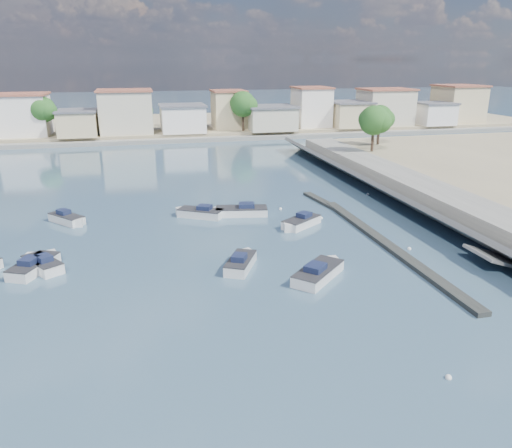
% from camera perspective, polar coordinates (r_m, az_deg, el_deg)
% --- Properties ---
extents(ground, '(400.00, 400.00, 0.00)m').
position_cam_1_polar(ground, '(69.59, -2.10, 5.58)').
color(ground, '#304D60').
rests_on(ground, ground).
extents(seawall_walkway, '(5.00, 90.00, 1.80)m').
position_cam_1_polar(seawall_walkway, '(52.76, 24.32, 0.79)').
color(seawall_walkway, slate).
rests_on(seawall_walkway, ground).
extents(breakwater, '(2.00, 31.02, 0.35)m').
position_cam_1_polar(breakwater, '(46.67, 13.03, -1.11)').
color(breakwater, black).
rests_on(breakwater, ground).
extents(far_shore_land, '(160.00, 40.00, 1.40)m').
position_cam_1_polar(far_shore_land, '(120.21, -7.12, 11.18)').
color(far_shore_land, gray).
rests_on(far_shore_land, ground).
extents(far_shore_quay, '(160.00, 2.50, 0.80)m').
position_cam_1_polar(far_shore_quay, '(99.60, -5.69, 9.60)').
color(far_shore_quay, slate).
rests_on(far_shore_quay, ground).
extents(far_town, '(113.01, 12.80, 8.35)m').
position_cam_1_polar(far_town, '(106.75, -0.38, 12.72)').
color(far_town, beige).
rests_on(far_town, far_shore_land).
extents(shore_trees, '(74.56, 38.32, 7.92)m').
position_cam_1_polar(shore_trees, '(97.55, -0.57, 12.95)').
color(shore_trees, '#38281E').
rests_on(shore_trees, ground).
extents(motorboat_a, '(3.54, 4.17, 1.48)m').
position_cam_1_polar(motorboat_a, '(41.71, -23.33, -4.24)').
color(motorboat_a, silver).
rests_on(motorboat_a, ground).
extents(motorboat_b, '(3.26, 4.42, 1.48)m').
position_cam_1_polar(motorboat_b, '(38.63, -1.69, -4.43)').
color(motorboat_b, silver).
rests_on(motorboat_b, ground).
extents(motorboat_c, '(6.01, 2.95, 1.48)m').
position_cam_1_polar(motorboat_c, '(51.48, -1.99, 1.44)').
color(motorboat_c, silver).
rests_on(motorboat_c, ground).
extents(motorboat_d, '(4.45, 3.91, 1.48)m').
position_cam_1_polar(motorboat_d, '(48.00, 5.04, 0.11)').
color(motorboat_d, silver).
rests_on(motorboat_d, ground).
extents(motorboat_e, '(3.51, 4.90, 1.48)m').
position_cam_1_polar(motorboat_e, '(41.62, -23.85, -4.36)').
color(motorboat_e, silver).
rests_on(motorboat_e, ground).
extents(motorboat_f, '(4.83, 3.86, 1.48)m').
position_cam_1_polar(motorboat_f, '(51.23, -6.60, 1.24)').
color(motorboat_f, silver).
rests_on(motorboat_f, ground).
extents(motorboat_g, '(3.77, 4.03, 1.48)m').
position_cam_1_polar(motorboat_g, '(52.24, -20.69, 0.49)').
color(motorboat_g, silver).
rests_on(motorboat_g, ground).
extents(motorboat_h, '(4.96, 4.90, 1.48)m').
position_cam_1_polar(motorboat_h, '(37.20, 7.29, -5.50)').
color(motorboat_h, silver).
rests_on(motorboat_h, ground).
extents(mooring_buoys, '(12.21, 34.50, 0.34)m').
position_cam_1_polar(mooring_buoys, '(44.88, 13.29, -2.08)').
color(mooring_buoys, white).
rests_on(mooring_buoys, ground).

